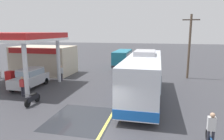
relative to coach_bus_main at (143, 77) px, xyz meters
The scene contains 12 objects.
ground 13.08m from the coach_bus_main, 97.44° to the left, with size 120.00×120.00×0.00m, color #38383D.
lane_divider_stripe 8.21m from the coach_bus_main, 102.06° to the left, with size 0.16×50.00×0.01m, color #D8CC4C.
wet_puddle_patch 6.13m from the coach_bus_main, 124.87° to the right, with size 3.76×4.23×0.01m, color #26282D.
coach_bus_main is the anchor object (origin of this frame).
gas_station_roadside 13.59m from the coach_bus_main, 159.04° to the left, with size 9.10×11.95×5.10m.
car_at_pump 10.62m from the coach_bus_main, behind, with size 1.70×4.20×1.82m.
minibus_opposing_lane 14.03m from the coach_bus_main, 106.70° to the left, with size 2.04×6.13×2.44m.
cyclist_on_shoulder 7.49m from the coach_bus_main, 61.73° to the right, with size 0.34×1.82×1.72m.
motorcycle_parked_forecourt 8.45m from the coach_bus_main, 157.11° to the right, with size 0.55×1.80×0.92m.
pedestrian_near_pump 9.73m from the coach_bus_main, 169.33° to the right, with size 0.55×0.22×1.66m.
pedestrian_by_shop 9.77m from the coach_bus_main, 157.00° to the left, with size 0.55×0.22×1.66m.
utility_pole_roadside 9.41m from the coach_bus_main, 61.83° to the left, with size 1.80×0.24×7.03m.
Camera 1 is at (2.76, -8.69, 5.26)m, focal length 32.96 mm.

